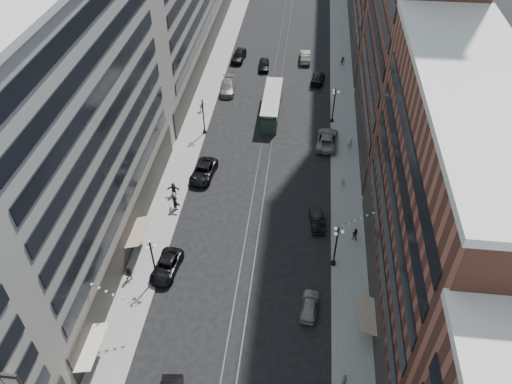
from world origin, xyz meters
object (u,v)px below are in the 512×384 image
at_px(lamppost_sw_far, 153,260).
at_px(car_7, 203,171).
at_px(car_12, 318,78).
at_px(pedestrian_extra_0, 175,202).
at_px(pedestrian_2, 129,274).
at_px(pedestrian_5, 173,189).
at_px(lamppost_se_mid, 334,104).
at_px(lamppost_se_far, 336,245).
at_px(pedestrian_6, 201,106).
at_px(car_13, 264,65).
at_px(car_11, 327,139).
at_px(pedestrian_8, 350,143).
at_px(pedestrian_extra_1, 343,182).
at_px(car_14, 305,56).
at_px(pedestrian_9, 343,61).
at_px(car_4, 309,305).
at_px(lamppost_sw_mid, 203,115).
at_px(pedestrian_4, 344,380).
at_px(car_8, 228,87).
at_px(car_2, 166,266).
at_px(streetcar, 272,106).
at_px(car_9, 239,55).
at_px(car_10, 317,220).
at_px(pedestrian_7, 355,234).
at_px(pedestrian_extra_2, 138,244).

height_order(lamppost_sw_far, car_7, lamppost_sw_far).
bearing_deg(car_12, pedestrian_extra_0, 71.32).
distance_m(pedestrian_2, pedestrian_5, 13.70).
distance_m(lamppost_se_mid, car_7, 22.35).
bearing_deg(lamppost_se_far, pedestrian_6, 124.73).
relative_size(car_13, pedestrian_5, 2.48).
distance_m(car_11, pedestrian_8, 3.27).
relative_size(car_11, pedestrian_extra_1, 3.73).
height_order(lamppost_se_mid, pedestrian_5, lamppost_se_mid).
xyz_separation_m(lamppost_se_mid, car_13, (-11.80, 15.76, -2.35)).
height_order(lamppost_se_mid, pedestrian_extra_0, lamppost_se_mid).
distance_m(car_14, pedestrian_9, 6.70).
bearing_deg(car_4, lamppost_se_mid, -88.44).
xyz_separation_m(pedestrian_5, pedestrian_8, (21.99, 12.06, 0.08)).
xyz_separation_m(lamppost_sw_mid, pedestrian_4, (19.20, -36.78, -2.08)).
relative_size(car_8, pedestrian_5, 3.22).
bearing_deg(pedestrian_extra_1, car_2, -113.99).
relative_size(car_2, car_14, 1.03).
bearing_deg(car_13, streetcar, -83.47).
relative_size(lamppost_sw_far, car_14, 1.09).
xyz_separation_m(lamppost_sw_far, lamppost_se_mid, (18.40, 32.00, 0.00)).
distance_m(pedestrian_6, pedestrian_9, 28.03).
bearing_deg(car_9, pedestrian_9, 4.91).
distance_m(car_10, car_14, 41.79).
distance_m(car_13, pedestrian_5, 35.43).
bearing_deg(lamppost_sw_far, car_9, 87.98).
height_order(pedestrian_4, pedestrian_9, pedestrian_4).
relative_size(lamppost_sw_far, lamppost_sw_mid, 1.00).
xyz_separation_m(car_4, car_7, (-14.30, 19.41, 0.09)).
bearing_deg(pedestrian_4, car_4, 42.74).
height_order(lamppost_se_far, car_11, lamppost_se_far).
distance_m(lamppost_sw_far, pedestrian_extra_0, 10.92).
relative_size(car_7, pedestrian_8, 2.95).
distance_m(car_12, pedestrian_8, 19.34).
bearing_deg(car_2, lamppost_sw_far, -117.15).
height_order(car_2, car_4, car_2).
bearing_deg(car_10, pedestrian_extra_0, -10.34).
xyz_separation_m(car_8, pedestrian_9, (18.78, 11.05, 0.08)).
bearing_deg(car_7, car_8, 96.89).
bearing_deg(car_2, pedestrian_7, 25.45).
distance_m(car_14, pedestrian_extra_1, 35.16).
relative_size(car_12, pedestrian_extra_0, 2.54).
xyz_separation_m(car_14, pedestrian_extra_2, (-16.75, -47.74, 0.08)).
distance_m(car_7, car_9, 33.24).
distance_m(streetcar, car_14, 18.88).
height_order(car_2, pedestrian_9, pedestrian_9).
distance_m(lamppost_se_mid, car_11, 6.26).
xyz_separation_m(car_7, car_8, (-0.20, 22.00, 0.03)).
height_order(car_13, pedestrian_8, pedestrian_8).
bearing_deg(car_11, pedestrian_5, 38.10).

